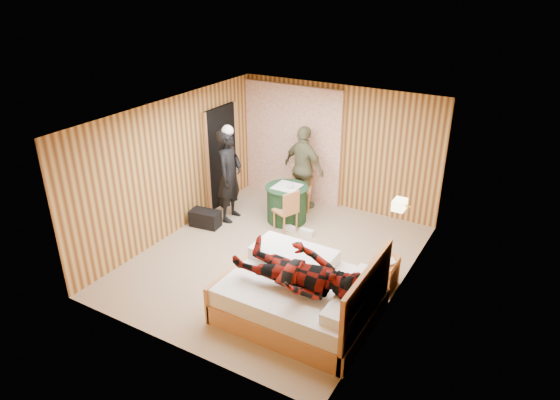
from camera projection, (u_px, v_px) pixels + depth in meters
The scene contains 23 objects.
floor at pixel (274, 259), 8.49m from camera, with size 4.20×5.00×0.01m, color tan.
ceiling at pixel (273, 115), 7.43m from camera, with size 4.20×5.00×0.01m, color white.
wall_back at pixel (338, 147), 9.92m from camera, with size 4.20×0.02×2.50m, color tan.
wall_left at pixel (173, 168), 8.92m from camera, with size 0.02×5.00×2.50m, color tan.
wall_right at pixel (402, 223), 7.01m from camera, with size 0.02×5.00×2.50m, color tan.
curtain at pixel (292, 143), 10.34m from camera, with size 2.20×0.08×2.40m, color white.
doorway at pixel (222, 157), 10.09m from camera, with size 0.06×0.90×2.05m, color black.
wall_lamp at pixel (400, 205), 7.42m from camera, with size 0.26×0.24×0.16m.
bed at pixel (303, 296), 6.99m from camera, with size 2.08×1.64×1.13m.
nightstand at pixel (383, 273), 7.62m from camera, with size 0.38×0.52×0.50m.
round_table at pixel (287, 203), 9.63m from camera, with size 0.82×0.82×0.73m.
chair_far at pixel (301, 183), 10.07m from camera, with size 0.55×0.55×0.93m.
chair_near at pixel (288, 208), 9.19m from camera, with size 0.48×0.48×0.82m.
duffel_bag at pixel (205, 218), 9.50m from camera, with size 0.56×0.30×0.32m, color black.
sneaker_left at pixel (289, 228), 9.38m from camera, with size 0.24×0.10×0.11m, color white.
sneaker_right at pixel (307, 232), 9.22m from camera, with size 0.26×0.10×0.11m, color white.
woman_standing at pixel (230, 175), 9.48m from camera, with size 0.66×0.44×1.82m, color black.
man_at_table at pixel (304, 168), 9.95m from camera, with size 1.01×0.42×1.72m, color #686745.
man_on_bed at pixel (297, 264), 6.52m from camera, with size 1.77×0.67×0.86m, color maroon.
book_lower at pixel (384, 261), 7.47m from camera, with size 0.17×0.22×0.02m, color white.
book_upper at pixel (384, 260), 7.46m from camera, with size 0.16×0.22×0.02m, color white.
cup_nightstand at pixel (388, 253), 7.60m from camera, with size 0.10×0.10×0.09m, color white.
cup_table at pixel (290, 186), 9.37m from camera, with size 0.12×0.12×0.10m, color white.
Camera 1 is at (3.74, -6.23, 4.51)m, focal length 32.00 mm.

